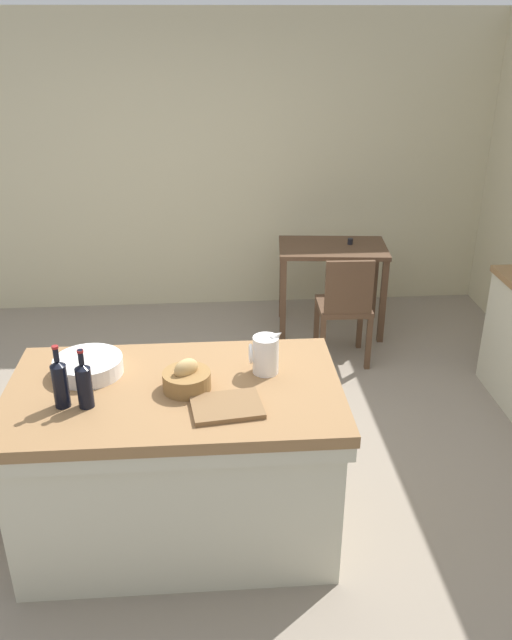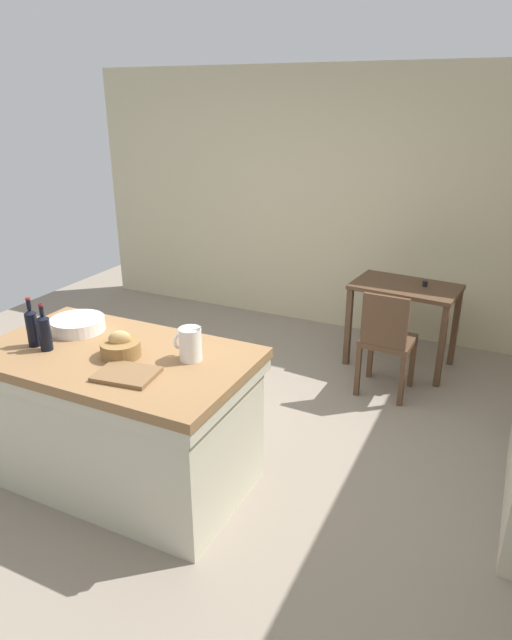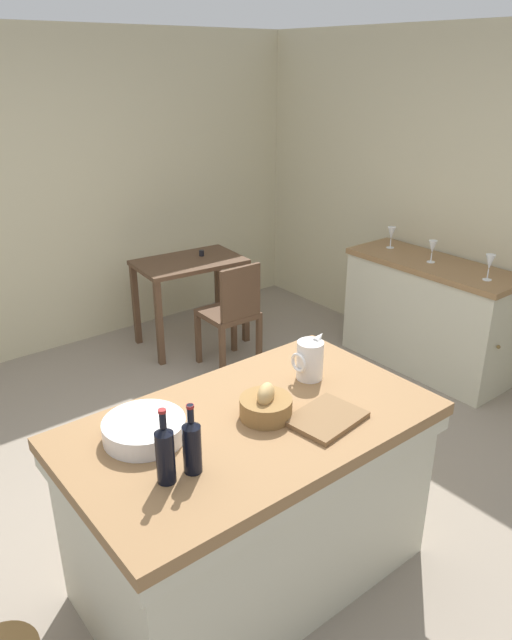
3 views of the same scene
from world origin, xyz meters
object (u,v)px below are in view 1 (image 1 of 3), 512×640
object	(u,v)px
bread_basket	(187,379)
cutting_board	(227,406)
wooden_chair	(345,306)
wine_bottle_dark	(84,384)
island_table	(178,457)
wine_bottle_amber	(60,382)
writing_desk	(332,260)
wash_bowl	(88,366)
pitcher	(265,354)

from	to	relation	value
bread_basket	cutting_board	size ratio (longest dim) A/B	0.72
wooden_chair	wine_bottle_dark	size ratio (longest dim) A/B	3.08
island_table	wine_bottle_amber	size ratio (longest dim) A/B	5.25
bread_basket	cutting_board	bearing A→B (deg)	-45.48
island_table	wine_bottle_amber	distance (m)	0.75
writing_desk	wash_bowl	bearing A→B (deg)	-126.30
island_table	wine_bottle_dark	world-z (taller)	wine_bottle_dark
wash_bowl	wine_bottle_amber	bearing A→B (deg)	-103.48
writing_desk	wine_bottle_amber	distance (m)	3.10
island_table	wine_bottle_dark	distance (m)	0.67
bread_basket	wine_bottle_dark	world-z (taller)	wine_bottle_dark
island_table	writing_desk	distance (m)	2.72
writing_desk	wine_bottle_dark	size ratio (longest dim) A/B	3.25
wash_bowl	wine_bottle_dark	world-z (taller)	wine_bottle_dark
wine_bottle_dark	wash_bowl	bearing A→B (deg)	97.06
cutting_board	wash_bowl	bearing A→B (deg)	151.04
writing_desk	wooden_chair	world-z (taller)	wooden_chair
wash_bowl	writing_desk	bearing A→B (deg)	53.70
writing_desk	wash_bowl	xyz separation A→B (m)	(-1.66, -2.25, 0.30)
cutting_board	wooden_chair	bearing A→B (deg)	64.22
pitcher	wine_bottle_dark	bearing A→B (deg)	-163.15
island_table	wine_bottle_amber	xyz separation A→B (m)	(-0.50, -0.13, 0.54)
writing_desk	wine_bottle_dark	distance (m)	3.05
pitcher	cutting_board	bearing A→B (deg)	-122.19
island_table	writing_desk	bearing A→B (deg)	63.16
wine_bottle_dark	island_table	bearing A→B (deg)	19.52
wash_bowl	cutting_board	distance (m)	0.78
writing_desk	wine_bottle_dark	bearing A→B (deg)	-122.28
bread_basket	cutting_board	distance (m)	0.27
pitcher	wash_bowl	bearing A→B (deg)	176.71
pitcher	wooden_chair	bearing A→B (deg)	65.55
writing_desk	bread_basket	xyz separation A→B (m)	(-1.16, -2.44, 0.31)
pitcher	island_table	bearing A→B (deg)	-165.52
island_table	pitcher	bearing A→B (deg)	14.48
wash_bowl	bread_basket	xyz separation A→B (m)	(0.49, -0.19, 0.01)
cutting_board	wine_bottle_dark	world-z (taller)	wine_bottle_dark
wooden_chair	wine_bottle_amber	bearing A→B (deg)	-131.69
wash_bowl	island_table	bearing A→B (deg)	-21.34
wooden_chair	pitcher	bearing A→B (deg)	-114.45
wash_bowl	pitcher	bearing A→B (deg)	-3.29
wine_bottle_amber	wooden_chair	bearing A→B (deg)	48.31
wooden_chair	wine_bottle_dark	bearing A→B (deg)	-129.68
wooden_chair	writing_desk	bearing A→B (deg)	89.64
bread_basket	wine_bottle_amber	size ratio (longest dim) A/B	0.75
writing_desk	island_table	bearing A→B (deg)	-116.84
wooden_chair	wash_bowl	size ratio (longest dim) A/B	2.62
writing_desk	wine_bottle_amber	bearing A→B (deg)	-124.10
pitcher	bread_basket	world-z (taller)	pitcher
island_table	bread_basket	world-z (taller)	bread_basket
wooden_chair	wine_bottle_dark	world-z (taller)	wine_bottle_dark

